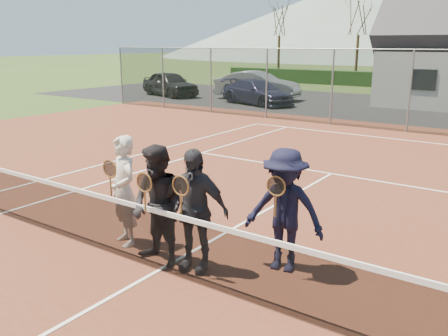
# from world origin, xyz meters

# --- Properties ---
(ground) EXTENTS (220.00, 220.00, 0.00)m
(ground) POSITION_xyz_m (0.00, 20.00, 0.00)
(ground) COLOR #2D4217
(ground) RESTS_ON ground
(court_surface) EXTENTS (30.00, 30.00, 0.02)m
(court_surface) POSITION_xyz_m (0.00, 0.00, 0.01)
(court_surface) COLOR #562819
(court_surface) RESTS_ON ground
(tarmac_carpark) EXTENTS (40.00, 12.00, 0.01)m
(tarmac_carpark) POSITION_xyz_m (-4.00, 20.00, 0.01)
(tarmac_carpark) COLOR black
(tarmac_carpark) RESTS_ON ground
(hill_west) EXTENTS (110.00, 110.00, 18.00)m
(hill_west) POSITION_xyz_m (-25.00, 95.00, 9.00)
(hill_west) COLOR slate
(hill_west) RESTS_ON ground
(car_a) EXTENTS (4.80, 3.06, 1.52)m
(car_a) POSITION_xyz_m (-15.52, 18.01, 0.76)
(car_a) COLOR black
(car_a) RESTS_ON ground
(car_b) EXTENTS (5.16, 2.47, 1.63)m
(car_b) POSITION_xyz_m (-10.05, 19.47, 0.82)
(car_b) COLOR gray
(car_b) RESTS_ON ground
(car_c) EXTENTS (4.86, 3.10, 1.31)m
(car_c) POSITION_xyz_m (-8.84, 17.48, 0.66)
(car_c) COLOR #191831
(car_c) RESTS_ON ground
(court_markings) EXTENTS (11.03, 23.83, 0.01)m
(court_markings) POSITION_xyz_m (0.00, 0.00, 0.02)
(court_markings) COLOR white
(court_markings) RESTS_ON court_surface
(tennis_net) EXTENTS (11.68, 0.08, 1.10)m
(tennis_net) POSITION_xyz_m (0.00, 0.00, 0.54)
(tennis_net) COLOR slate
(tennis_net) RESTS_ON ground
(perimeter_fence) EXTENTS (30.07, 0.07, 3.02)m
(perimeter_fence) POSITION_xyz_m (0.00, 13.50, 1.52)
(perimeter_fence) COLOR slate
(perimeter_fence) RESTS_ON ground
(tree_a) EXTENTS (3.20, 3.20, 7.77)m
(tree_a) POSITION_xyz_m (-16.00, 33.00, 5.79)
(tree_a) COLOR #352413
(tree_a) RESTS_ON ground
(tree_b) EXTENTS (3.20, 3.20, 7.77)m
(tree_b) POSITION_xyz_m (-9.00, 33.00, 5.79)
(tree_b) COLOR #372514
(tree_b) RESTS_ON ground
(player_a) EXTENTS (0.77, 0.66, 1.80)m
(player_a) POSITION_xyz_m (-1.10, 0.42, 0.92)
(player_a) COLOR beige
(player_a) RESTS_ON court_surface
(player_b) EXTENTS (0.94, 0.77, 1.80)m
(player_b) POSITION_xyz_m (-0.14, 0.19, 0.92)
(player_b) COLOR black
(player_b) RESTS_ON court_surface
(player_c) EXTENTS (1.13, 0.67, 1.80)m
(player_c) POSITION_xyz_m (0.37, 0.35, 0.92)
(player_c) COLOR #24252A
(player_c) RESTS_ON court_surface
(player_d) EXTENTS (1.25, 0.84, 1.80)m
(player_d) POSITION_xyz_m (1.44, 1.07, 0.92)
(player_d) COLOR black
(player_d) RESTS_ON court_surface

